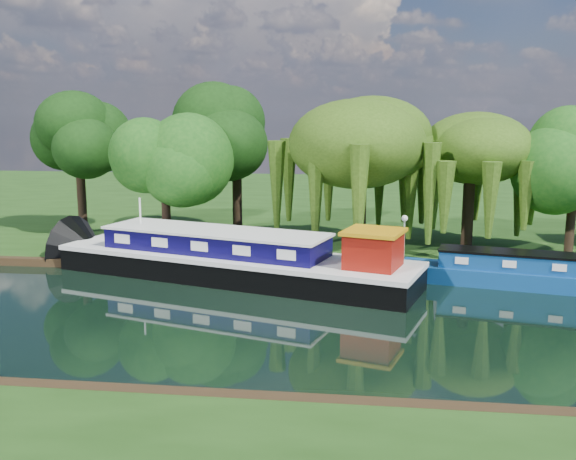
# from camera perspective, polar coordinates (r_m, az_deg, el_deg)

# --- Properties ---
(ground) EXTENTS (120.00, 120.00, 0.00)m
(ground) POSITION_cam_1_polar(r_m,az_deg,el_deg) (27.49, 10.30, -8.39)
(ground) COLOR black
(far_bank) EXTENTS (120.00, 52.00, 0.45)m
(far_bank) POSITION_cam_1_polar(r_m,az_deg,el_deg) (60.61, 8.55, 2.25)
(far_bank) COLOR #19390F
(far_bank) RESTS_ON ground
(dutch_barge) EXTENTS (20.36, 10.08, 4.20)m
(dutch_barge) POSITION_cam_1_polar(r_m,az_deg,el_deg) (34.25, -4.63, -2.65)
(dutch_barge) COLOR black
(dutch_barge) RESTS_ON ground
(narrowboat) EXTENTS (13.37, 4.87, 1.93)m
(narrowboat) POSITION_cam_1_polar(r_m,az_deg,el_deg) (34.87, 20.93, -3.69)
(narrowboat) COLOR navy
(narrowboat) RESTS_ON ground
(red_dinghy) EXTENTS (3.50, 2.79, 0.65)m
(red_dinghy) POSITION_cam_1_polar(r_m,az_deg,el_deg) (33.94, -3.48, -4.57)
(red_dinghy) COLOR maroon
(red_dinghy) RESTS_ON ground
(willow_left) EXTENTS (7.32, 7.32, 8.77)m
(willow_left) POSITION_cam_1_polar(r_m,az_deg,el_deg) (38.89, 6.57, 7.50)
(willow_left) COLOR black
(willow_left) RESTS_ON far_bank
(willow_right) EXTENTS (6.14, 6.14, 7.48)m
(willow_right) POSITION_cam_1_polar(r_m,az_deg,el_deg) (40.32, 15.92, 5.97)
(willow_right) COLOR black
(willow_right) RESTS_ON far_bank
(tree_far_left) EXTENTS (4.95, 4.95, 7.98)m
(tree_far_left) POSITION_cam_1_polar(r_m,az_deg,el_deg) (40.12, -10.94, 6.17)
(tree_far_left) COLOR black
(tree_far_left) RESTS_ON far_bank
(tree_far_back) EXTENTS (5.21, 5.21, 8.76)m
(tree_far_back) POSITION_cam_1_polar(r_m,az_deg,el_deg) (46.72, -18.12, 7.23)
(tree_far_back) COLOR black
(tree_far_back) RESTS_ON far_bank
(tree_far_mid) EXTENTS (5.74, 5.74, 9.40)m
(tree_far_mid) POSITION_cam_1_polar(r_m,az_deg,el_deg) (44.05, -4.61, 8.02)
(tree_far_mid) COLOR black
(tree_far_mid) RESTS_ON far_bank
(tree_far_right) EXTENTS (4.55, 4.55, 7.44)m
(tree_far_right) POSITION_cam_1_polar(r_m,az_deg,el_deg) (40.70, 24.16, 5.03)
(tree_far_right) COLOR black
(tree_far_right) RESTS_ON far_bank
(lamppost) EXTENTS (0.36, 0.36, 2.56)m
(lamppost) POSITION_cam_1_polar(r_m,az_deg,el_deg) (37.10, 10.31, 0.41)
(lamppost) COLOR silver
(lamppost) RESTS_ON far_bank
(mooring_posts) EXTENTS (19.16, 0.16, 1.00)m
(mooring_posts) POSITION_cam_1_polar(r_m,az_deg,el_deg) (35.28, 8.79, -2.50)
(mooring_posts) COLOR silver
(mooring_posts) RESTS_ON far_bank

